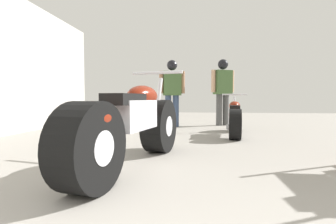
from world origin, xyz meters
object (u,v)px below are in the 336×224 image
Objects in this scene: mechanic_in_blue at (172,87)px; motorcycle_black_naked at (235,118)px; motorcycle_maroon_cruiser at (132,126)px; mechanic_with_helmet at (223,86)px.

motorcycle_black_naked is at bearing -45.20° from mechanic_in_blue.
mechanic_in_blue is at bearing 89.30° from motorcycle_maroon_cruiser.
motorcycle_maroon_cruiser is at bearing -90.70° from mechanic_in_blue.
motorcycle_maroon_cruiser is 4.66m from mechanic_with_helmet.
motorcycle_black_naked is at bearing -88.48° from mechanic_with_helmet.
mechanic_with_helmet is (1.31, 0.51, 0.04)m from mechanic_in_blue.
motorcycle_maroon_cruiser is 1.37× the size of mechanic_in_blue.
mechanic_with_helmet is at bearing 91.52° from motorcycle_black_naked.
motorcycle_maroon_cruiser reaches higher than motorcycle_black_naked.
motorcycle_maroon_cruiser is 2.91m from motorcycle_black_naked.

